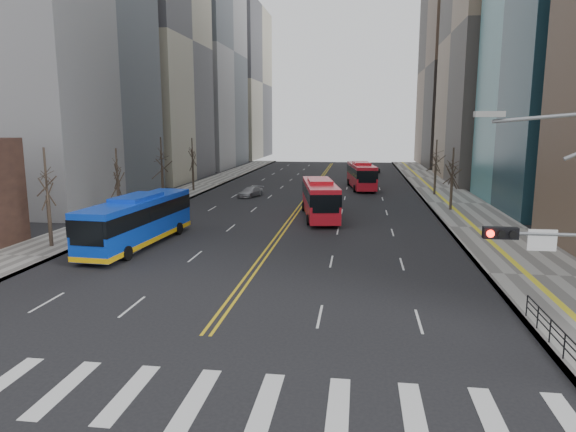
{
  "coord_description": "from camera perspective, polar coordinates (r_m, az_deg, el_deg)",
  "views": [
    {
      "loc": [
        6.39,
        -15.13,
        8.98
      ],
      "look_at": [
        2.71,
        11.37,
        4.2
      ],
      "focal_mm": 32.0,
      "sensor_mm": 36.0,
      "label": 1
    }
  ],
  "objects": [
    {
      "name": "ground",
      "position": [
        18.72,
        -13.88,
        -18.85
      ],
      "size": [
        220.0,
        220.0,
        0.0
      ],
      "primitive_type": "plane",
      "color": "black"
    },
    {
      "name": "sidewalk_right",
      "position": [
        61.79,
        18.2,
        1.35
      ],
      "size": [
        7.0,
        130.0,
        0.15
      ],
      "primitive_type": "cube",
      "color": "slate",
      "rests_on": "ground"
    },
    {
      "name": "sidewalk_left",
      "position": [
        64.95,
        -12.8,
        2.01
      ],
      "size": [
        5.0,
        130.0,
        0.15
      ],
      "primitive_type": "cube",
      "color": "slate",
      "rests_on": "ground"
    },
    {
      "name": "crosswalk",
      "position": [
        18.72,
        -13.88,
        -18.83
      ],
      "size": [
        26.7,
        4.0,
        0.01
      ],
      "color": "silver",
      "rests_on": "ground"
    },
    {
      "name": "centerline",
      "position": [
        70.99,
        2.7,
        2.87
      ],
      "size": [
        0.55,
        100.0,
        0.01
      ],
      "color": "gold",
      "rests_on": "ground"
    },
    {
      "name": "office_towers",
      "position": [
        85.19,
        3.82,
        20.23
      ],
      "size": [
        83.0,
        134.0,
        58.0
      ],
      "color": "gray",
      "rests_on": "ground"
    },
    {
      "name": "pedestrian_railing",
      "position": [
        23.99,
        27.13,
        -10.9
      ],
      "size": [
        0.06,
        6.06,
        1.02
      ],
      "color": "black",
      "rests_on": "sidewalk_right"
    },
    {
      "name": "street_trees",
      "position": [
        51.66,
        -7.37,
        5.5
      ],
      "size": [
        35.2,
        47.2,
        7.6
      ],
      "color": "#2F231D",
      "rests_on": "ground"
    },
    {
      "name": "blue_bus",
      "position": [
        39.9,
        -16.34,
        -0.35
      ],
      "size": [
        3.7,
        13.35,
        3.81
      ],
      "color": "blue",
      "rests_on": "ground"
    },
    {
      "name": "red_bus_near",
      "position": [
        49.89,
        3.56,
        2.18
      ],
      "size": [
        4.69,
        12.22,
        3.77
      ],
      "color": "red",
      "rests_on": "ground"
    },
    {
      "name": "red_bus_far",
      "position": [
        73.33,
        8.14,
        4.66
      ],
      "size": [
        4.32,
        12.25,
        3.78
      ],
      "color": "red",
      "rests_on": "ground"
    },
    {
      "name": "car_white",
      "position": [
        45.12,
        -16.99,
        -0.95
      ],
      "size": [
        1.82,
        4.06,
        1.29
      ],
      "primitive_type": "imported",
      "rotation": [
        0.0,
        0.0,
        -0.12
      ],
      "color": "silver",
      "rests_on": "ground"
    },
    {
      "name": "car_dark_mid",
      "position": [
        72.48,
        8.34,
        3.46
      ],
      "size": [
        2.41,
        4.23,
        1.36
      ],
      "primitive_type": "imported",
      "rotation": [
        0.0,
        0.0,
        0.21
      ],
      "color": "black",
      "rests_on": "ground"
    },
    {
      "name": "car_silver",
      "position": [
        64.72,
        -4.18,
        2.69
      ],
      "size": [
        3.06,
        4.61,
        1.24
      ],
      "primitive_type": "imported",
      "rotation": [
        0.0,
        0.0,
        -0.34
      ],
      "color": "#A2A2A7",
      "rests_on": "ground"
    },
    {
      "name": "car_dark_far",
      "position": [
        96.59,
        9.52,
        5.01
      ],
      "size": [
        2.57,
        4.39,
        1.15
      ],
      "primitive_type": "imported",
      "rotation": [
        0.0,
        0.0,
        -0.17
      ],
      "color": "black",
      "rests_on": "ground"
    }
  ]
}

